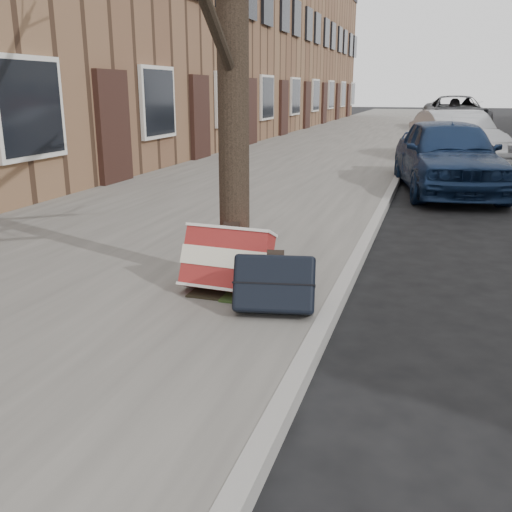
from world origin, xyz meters
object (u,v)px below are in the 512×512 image
(car_near_mid, at_px, (455,138))
(suitcase_red, at_px, (227,260))
(car_near_front, at_px, (447,155))
(suitcase_navy, at_px, (274,284))

(car_near_mid, bearing_deg, suitcase_red, -117.45)
(car_near_mid, bearing_deg, car_near_front, -109.77)
(suitcase_red, xyz_separation_m, car_near_front, (1.77, 6.38, 0.25))
(car_near_front, xyz_separation_m, car_near_mid, (0.21, 4.33, -0.02))
(suitcase_red, height_order, suitcase_navy, suitcase_red)
(suitcase_navy, xyz_separation_m, car_near_front, (1.26, 6.71, 0.30))
(car_near_front, height_order, car_near_mid, car_near_front)
(suitcase_navy, distance_m, car_near_front, 6.84)
(suitcase_navy, xyz_separation_m, car_near_mid, (1.47, 11.05, 0.28))
(suitcase_red, xyz_separation_m, car_near_mid, (1.98, 10.71, 0.23))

